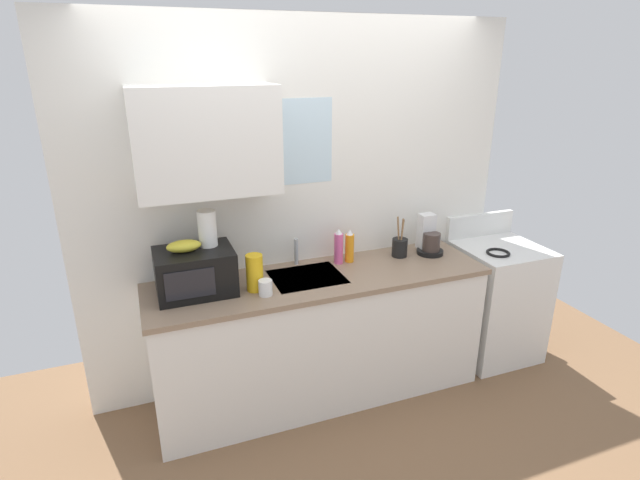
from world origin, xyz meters
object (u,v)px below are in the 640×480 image
object	(u,v)px
stove_range	(495,300)
mug_white	(265,288)
coffee_maker	(429,239)
dish_soap_bottle_orange	(350,247)
banana_bunch	(184,246)
dish_soap_bottle_pink	(339,247)
microwave	(195,272)
paper_towel_roll	(207,228)
cereal_canister	(255,273)
utensil_crock	(400,247)

from	to	relation	value
stove_range	mug_white	size ratio (longest dim) A/B	11.37
coffee_maker	dish_soap_bottle_orange	xyz separation A→B (m)	(-0.60, 0.05, 0.01)
banana_bunch	dish_soap_bottle_pink	world-z (taller)	banana_bunch
microwave	banana_bunch	distance (m)	0.18
paper_towel_roll	stove_range	bearing A→B (deg)	-2.57
dish_soap_bottle_orange	cereal_canister	world-z (taller)	dish_soap_bottle_orange
stove_range	cereal_canister	bearing A→B (deg)	-178.39
paper_towel_roll	microwave	bearing A→B (deg)	-152.83
stove_range	coffee_maker	xyz separation A→B (m)	(-0.58, 0.10, 0.55)
dish_soap_bottle_pink	mug_white	distance (m)	0.67
dish_soap_bottle_orange	dish_soap_bottle_pink	bearing A→B (deg)	179.77
banana_bunch	dish_soap_bottle_pink	size ratio (longest dim) A/B	0.80
banana_bunch	utensil_crock	distance (m)	1.51
microwave	coffee_maker	size ratio (longest dim) A/B	1.64
coffee_maker	dish_soap_bottle_pink	world-z (taller)	coffee_maker
microwave	coffee_maker	xyz separation A→B (m)	(1.67, 0.06, -0.03)
paper_towel_roll	dish_soap_bottle_orange	size ratio (longest dim) A/B	0.94
microwave	cereal_canister	bearing A→B (deg)	-16.13
microwave	paper_towel_roll	xyz separation A→B (m)	(0.10, 0.05, 0.24)
paper_towel_roll	banana_bunch	bearing A→B (deg)	-161.57
microwave	cereal_canister	xyz separation A→B (m)	(0.34, -0.10, -0.02)
stove_range	dish_soap_bottle_orange	bearing A→B (deg)	172.60
mug_white	utensil_crock	world-z (taller)	utensil_crock
cereal_canister	dish_soap_bottle_pink	bearing A→B (deg)	17.96
stove_range	cereal_canister	xyz separation A→B (m)	(-1.91, -0.05, 0.56)
banana_bunch	paper_towel_roll	size ratio (longest dim) A/B	0.91
dish_soap_bottle_pink	cereal_canister	size ratio (longest dim) A/B	1.08
banana_bunch	paper_towel_roll	distance (m)	0.18
stove_range	microwave	bearing A→B (deg)	178.85
dish_soap_bottle_orange	utensil_crock	bearing A→B (deg)	-5.73
paper_towel_roll	cereal_canister	world-z (taller)	paper_towel_roll
stove_range	mug_white	world-z (taller)	stove_range
microwave	cereal_canister	size ratio (longest dim) A/B	2.01
paper_towel_roll	utensil_crock	xyz separation A→B (m)	(1.34, 0.02, -0.31)
coffee_maker	utensil_crock	world-z (taller)	utensil_crock
microwave	utensil_crock	bearing A→B (deg)	2.84
cereal_canister	utensil_crock	distance (m)	1.11
cereal_canister	mug_white	world-z (taller)	cereal_canister
coffee_maker	cereal_canister	distance (m)	1.34
dish_soap_bottle_pink	utensil_crock	world-z (taller)	utensil_crock
paper_towel_roll	mug_white	xyz separation A→B (m)	(0.28, -0.24, -0.33)
microwave	paper_towel_roll	bearing A→B (deg)	27.17
dish_soap_bottle_orange	mug_white	bearing A→B (deg)	-156.44
dish_soap_bottle_orange	mug_white	size ratio (longest dim) A/B	2.46
coffee_maker	cereal_canister	bearing A→B (deg)	-173.20
mug_white	microwave	bearing A→B (deg)	153.70
banana_bunch	cereal_canister	distance (m)	0.45
coffee_maker	dish_soap_bottle_orange	world-z (taller)	coffee_maker
microwave	utensil_crock	size ratio (longest dim) A/B	1.56
coffee_maker	microwave	bearing A→B (deg)	-177.94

